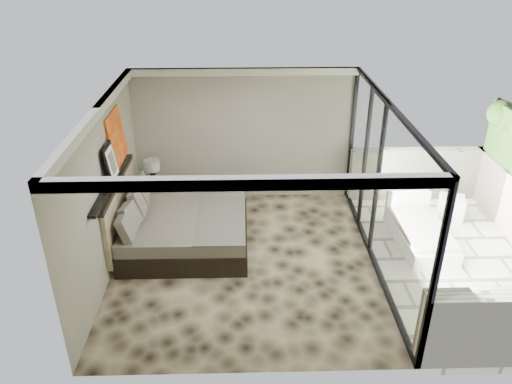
{
  "coord_description": "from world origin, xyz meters",
  "views": [
    {
      "loc": [
        -0.0,
        -7.2,
        5.07
      ],
      "look_at": [
        0.2,
        0.4,
        1.16
      ],
      "focal_mm": 35.0,
      "sensor_mm": 36.0,
      "label": 1
    }
  ],
  "objects_px": {
    "table_lamp": "(152,170)",
    "ottoman": "(451,208)",
    "bed": "(180,227)",
    "nightstand": "(152,197)",
    "lounger": "(419,232)"
  },
  "relations": [
    {
      "from": "ottoman",
      "to": "table_lamp",
      "type": "bearing_deg",
      "value": 174.44
    },
    {
      "from": "bed",
      "to": "table_lamp",
      "type": "distance_m",
      "value": 1.63
    },
    {
      "from": "nightstand",
      "to": "table_lamp",
      "type": "xyz_separation_m",
      "value": [
        0.06,
        0.04,
        0.59
      ]
    },
    {
      "from": "bed",
      "to": "lounger",
      "type": "height_order",
      "value": "bed"
    },
    {
      "from": "table_lamp",
      "to": "ottoman",
      "type": "height_order",
      "value": "table_lamp"
    },
    {
      "from": "bed",
      "to": "table_lamp",
      "type": "bearing_deg",
      "value": 115.48
    },
    {
      "from": "lounger",
      "to": "nightstand",
      "type": "bearing_deg",
      "value": 162.14
    },
    {
      "from": "bed",
      "to": "ottoman",
      "type": "relative_size",
      "value": 4.93
    },
    {
      "from": "bed",
      "to": "nightstand",
      "type": "bearing_deg",
      "value": 118.21
    },
    {
      "from": "table_lamp",
      "to": "lounger",
      "type": "xyz_separation_m",
      "value": [
        5.07,
        -1.44,
        -0.67
      ]
    },
    {
      "from": "nightstand",
      "to": "ottoman",
      "type": "relative_size",
      "value": 1.24
    },
    {
      "from": "table_lamp",
      "to": "ottoman",
      "type": "xyz_separation_m",
      "value": [
        5.98,
        -0.58,
        -0.65
      ]
    },
    {
      "from": "nightstand",
      "to": "lounger",
      "type": "bearing_deg",
      "value": 8.01
    },
    {
      "from": "table_lamp",
      "to": "ottoman",
      "type": "relative_size",
      "value": 1.22
    },
    {
      "from": "bed",
      "to": "lounger",
      "type": "bearing_deg",
      "value": -0.51
    }
  ]
}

